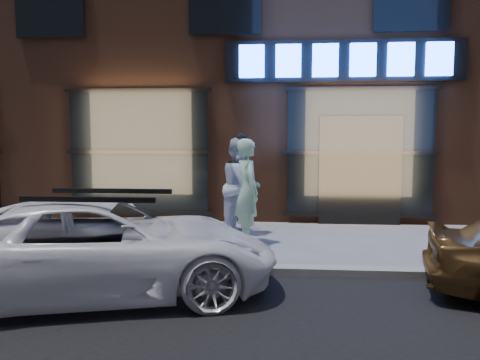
# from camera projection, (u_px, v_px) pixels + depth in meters

# --- Properties ---
(ground) EXTENTS (90.00, 90.00, 0.00)m
(ground) POSITION_uv_depth(u_px,v_px,m) (405.00, 277.00, 6.57)
(ground) COLOR slate
(ground) RESTS_ON ground
(curb) EXTENTS (60.00, 0.25, 0.12)m
(curb) POSITION_uv_depth(u_px,v_px,m) (405.00, 273.00, 6.57)
(curb) COLOR gray
(curb) RESTS_ON ground
(storefront_building) EXTENTS (30.20, 8.28, 10.30)m
(storefront_building) POSITION_uv_depth(u_px,v_px,m) (340.00, 29.00, 13.99)
(storefront_building) COLOR #54301E
(storefront_building) RESTS_ON ground
(man_bowtie) EXTENTS (0.67, 0.82, 1.93)m
(man_bowtie) POSITION_uv_depth(u_px,v_px,m) (248.00, 191.00, 8.54)
(man_bowtie) COLOR #B7F1D1
(man_bowtie) RESTS_ON ground
(man_cap) EXTENTS (0.89, 1.06, 1.94)m
(man_cap) POSITION_uv_depth(u_px,v_px,m) (240.00, 186.00, 9.41)
(man_cap) COLOR silver
(man_cap) RESTS_ON ground
(white_suv) EXTENTS (4.74, 3.12, 1.21)m
(white_suv) POSITION_uv_depth(u_px,v_px,m) (102.00, 247.00, 5.82)
(white_suv) COLOR white
(white_suv) RESTS_ON ground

